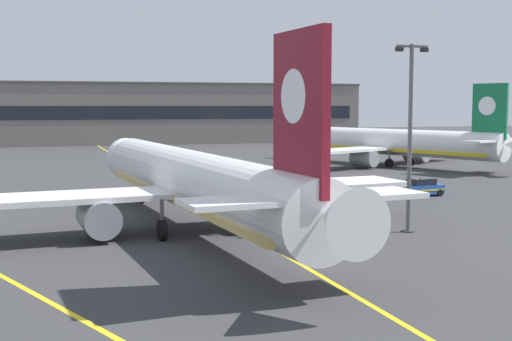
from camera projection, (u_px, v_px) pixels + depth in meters
name	position (u px, v px, depth m)	size (l,w,h in m)	color
ground_plane	(273.00, 264.00, 35.86)	(400.00, 400.00, 0.00)	#353538
taxiway_centreline	(179.00, 193.00, 64.56)	(0.30, 180.00, 0.01)	yellow
airliner_foreground	(193.00, 182.00, 44.35)	(32.34, 41.49, 11.65)	white
airliner_background	(390.00, 143.00, 93.36)	(29.24, 36.62, 11.00)	white
apron_lamp_post	(410.00, 135.00, 44.21)	(2.24, 0.90, 12.31)	#515156
service_car_nearest	(421.00, 188.00, 62.41)	(4.42, 2.51, 1.79)	#2351A8
safety_cone_by_nose_gear	(159.00, 196.00, 60.74)	(0.44, 0.44, 0.55)	orange
terminal_building	(104.00, 113.00, 144.57)	(113.29, 12.40, 13.19)	slate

